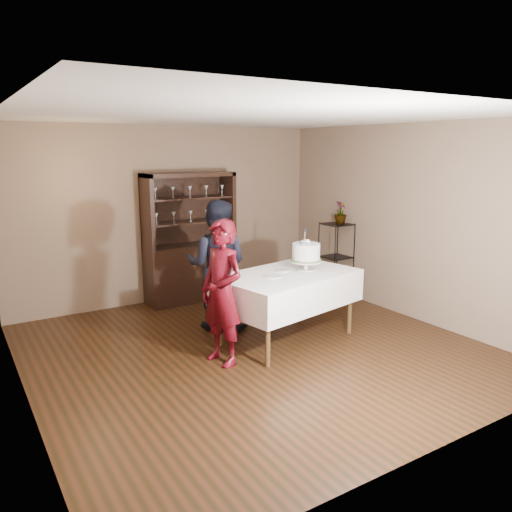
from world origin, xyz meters
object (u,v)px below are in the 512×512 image
(cake_table, at_px, (287,289))
(cake, at_px, (306,253))
(china_hutch, at_px, (190,259))
(potted_plant, at_px, (340,213))
(plant_etagere, at_px, (336,257))
(woman, at_px, (222,293))
(man, at_px, (217,265))

(cake_table, xyz_separation_m, cake, (0.29, 0.01, 0.42))
(china_hutch, bearing_deg, potted_plant, -27.25)
(plant_etagere, bearing_deg, china_hutch, 153.17)
(woman, bearing_deg, plant_etagere, 102.84)
(china_hutch, height_order, man, china_hutch)
(cake, bearing_deg, potted_plant, 35.67)
(man, bearing_deg, cake_table, 163.32)
(cake_table, height_order, man, man)
(cake_table, xyz_separation_m, man, (-0.53, 0.84, 0.20))
(plant_etagere, distance_m, cake, 1.91)
(cake_table, relative_size, woman, 1.16)
(cake, height_order, potted_plant, potted_plant)
(woman, relative_size, potted_plant, 4.55)
(woman, xyz_separation_m, man, (0.47, 1.02, 0.05))
(man, bearing_deg, china_hutch, -58.82)
(woman, relative_size, cake, 3.02)
(woman, height_order, man, man)
(china_hutch, xyz_separation_m, cake, (0.59, -2.18, 0.41))
(cake, xyz_separation_m, potted_plant, (1.52, 1.09, 0.29))
(plant_etagere, relative_size, potted_plant, 3.38)
(china_hutch, bearing_deg, man, -99.73)
(cake_table, xyz_separation_m, potted_plant, (1.81, 1.10, 0.71))
(china_hutch, bearing_deg, plant_etagere, -26.83)
(plant_etagere, height_order, potted_plant, potted_plant)
(plant_etagere, xyz_separation_m, woman, (-2.79, -1.32, 0.16))
(china_hutch, bearing_deg, cake_table, -82.14)
(plant_etagere, bearing_deg, man, -172.68)
(china_hutch, height_order, potted_plant, china_hutch)
(cake_table, height_order, potted_plant, potted_plant)
(potted_plant, bearing_deg, man, -173.64)
(cake, bearing_deg, man, 134.72)
(china_hutch, xyz_separation_m, woman, (-0.71, -2.37, 0.14))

